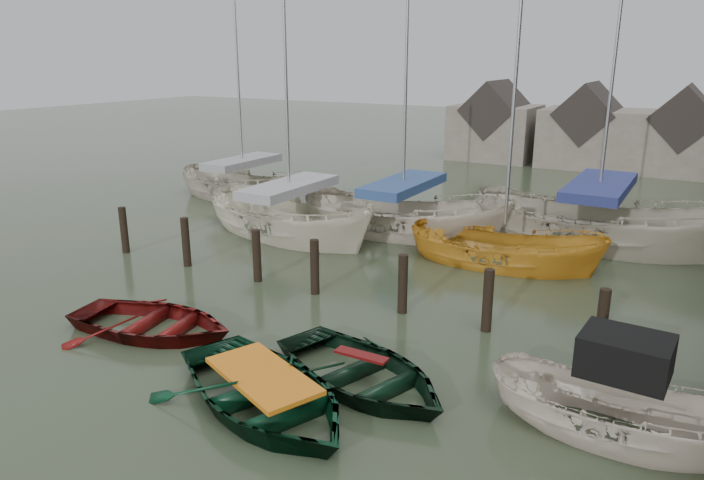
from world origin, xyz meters
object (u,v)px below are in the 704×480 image
Objects in this scene: rowboat_red at (153,333)px; motorboat at (614,430)px; rowboat_dkgreen at (361,385)px; sailboat_a at (291,234)px; sailboat_b at (402,231)px; sailboat_c at (502,264)px; sailboat_e at (244,197)px; sailboat_d at (594,242)px; rowboat_green at (264,409)px.

rowboat_red is 9.17m from motorboat.
rowboat_dkgreen is 4.23m from motorboat.
sailboat_a reaches higher than rowboat_red.
motorboat is 0.39× the size of sailboat_a.
sailboat_b is at bearing 40.31° from rowboat_dkgreen.
sailboat_a is at bearing 117.67° from sailboat_b.
sailboat_a is 0.84× the size of sailboat_b.
motorboat is at bearing -152.51° from sailboat_c.
rowboat_red is at bearing 166.26° from sailboat_b.
sailboat_a is 0.97× the size of sailboat_e.
sailboat_d is (1.90, 3.37, 0.04)m from sailboat_c.
rowboat_dkgreen is at bearing -96.79° from rowboat_red.
rowboat_green is (3.91, -1.21, 0.00)m from rowboat_red.
rowboat_green is at bearing -117.39° from rowboat_red.
sailboat_b is (1.24, 9.75, 0.06)m from rowboat_red.
sailboat_e reaches higher than rowboat_red.
sailboat_e reaches higher than rowboat_dkgreen.
sailboat_c is at bearing -41.98° from rowboat_red.
rowboat_green is 0.38× the size of sailboat_e.
sailboat_e is (-7.95, 1.46, -0.00)m from sailboat_b.
motorboat is 11.86m from sailboat_b.
sailboat_c is 3.87m from sailboat_d.
sailboat_b reaches higher than rowboat_green.
rowboat_green reaches higher than rowboat_red.
sailboat_b is 0.98× the size of sailboat_d.
rowboat_dkgreen is 0.30× the size of sailboat_b.
sailboat_d reaches higher than rowboat_red.
sailboat_b reaches higher than sailboat_a.
rowboat_red is 0.89× the size of rowboat_green.
sailboat_c is at bearing 154.85° from sailboat_d.
sailboat_d is at bearing -78.54° from sailboat_b.
rowboat_red is 0.35× the size of sailboat_a.
sailboat_c is (3.87, -1.50, -0.05)m from sailboat_b.
motorboat reaches higher than rowboat_red.
rowboat_green is at bearing -135.20° from sailboat_a.
motorboat is at bearing -109.87° from sailboat_a.
sailboat_a is at bearing 61.57° from rowboat_dkgreen.
rowboat_red is at bearing 95.56° from rowboat_green.
rowboat_dkgreen is 0.37× the size of sailboat_c.
sailboat_b is (-7.89, 8.86, -0.04)m from motorboat.
sailboat_b is 1.16× the size of sailboat_e.
sailboat_d is at bearing 9.18° from rowboat_green.
rowboat_red is 9.70m from sailboat_c.
sailboat_d is at bearing -54.07° from sailboat_a.
sailboat_c reaches higher than sailboat_a.
rowboat_green is 0.39× the size of sailboat_a.
motorboat is 0.37× the size of sailboat_e.
sailboat_d is at bearing -41.30° from rowboat_red.
motorboat is 0.32× the size of sailboat_b.
sailboat_b reaches higher than sailboat_c.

